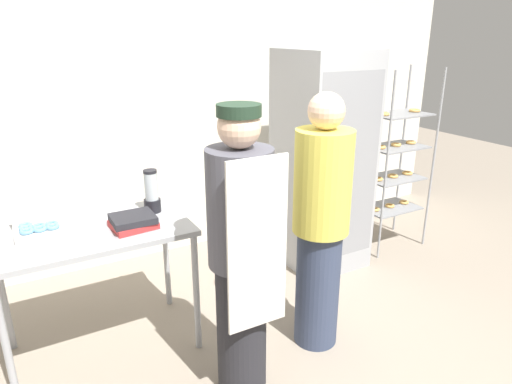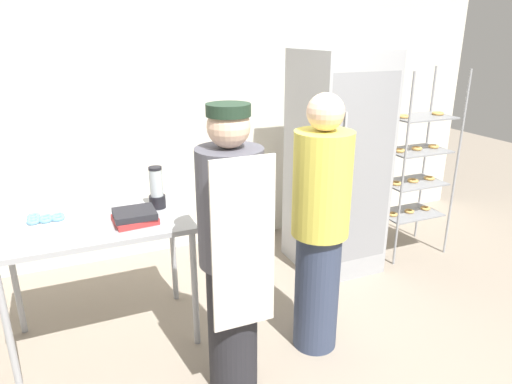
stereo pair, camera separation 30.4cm
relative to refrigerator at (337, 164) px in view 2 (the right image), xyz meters
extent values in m
cube|color=silver|center=(-0.93, 0.97, 0.40)|extent=(6.40, 0.12, 2.78)
cube|color=#9EA0A5|center=(0.00, 0.01, 0.00)|extent=(0.70, 0.75, 1.98)
cube|color=gray|center=(0.00, -0.36, 0.02)|extent=(0.64, 0.02, 1.63)
cylinder|color=silver|center=(-0.19, -0.38, 0.05)|extent=(0.02, 0.02, 0.98)
cylinder|color=#93969B|center=(0.53, -0.28, -0.09)|extent=(0.02, 0.02, 1.81)
cylinder|color=#93969B|center=(1.17, -0.28, -0.09)|extent=(0.02, 0.02, 1.81)
cylinder|color=#93969B|center=(0.53, 0.14, -0.09)|extent=(0.02, 0.02, 1.81)
cylinder|color=#93969B|center=(1.17, 0.14, -0.09)|extent=(0.02, 0.02, 1.81)
cube|color=gray|center=(0.85, -0.07, -0.59)|extent=(0.59, 0.39, 0.01)
torus|color=#DBA351|center=(0.64, -0.07, -0.57)|extent=(0.10, 0.10, 0.03)
torus|color=#DBA351|center=(0.85, -0.07, -0.57)|extent=(0.10, 0.10, 0.03)
torus|color=#DBA351|center=(1.05, -0.07, -0.57)|extent=(0.10, 0.10, 0.03)
cube|color=gray|center=(0.85, -0.07, -0.27)|extent=(0.59, 0.39, 0.01)
torus|color=#DBA351|center=(0.64, -0.07, -0.25)|extent=(0.11, 0.11, 0.03)
torus|color=#DBA351|center=(0.85, -0.07, -0.25)|extent=(0.11, 0.11, 0.03)
torus|color=#DBA351|center=(1.05, -0.07, -0.25)|extent=(0.11, 0.11, 0.03)
cube|color=gray|center=(0.85, -0.07, 0.05)|extent=(0.59, 0.39, 0.01)
torus|color=#DBA351|center=(0.64, -0.07, 0.07)|extent=(0.10, 0.10, 0.03)
torus|color=#DBA351|center=(0.85, -0.07, 0.07)|extent=(0.10, 0.10, 0.03)
torus|color=#DBA351|center=(1.05, -0.07, 0.07)|extent=(0.10, 0.10, 0.03)
cube|color=gray|center=(0.85, -0.07, 0.37)|extent=(0.59, 0.39, 0.01)
torus|color=#DBA351|center=(0.64, -0.07, 0.39)|extent=(0.11, 0.11, 0.03)
torus|color=#DBA351|center=(1.05, -0.07, 0.39)|extent=(0.11, 0.11, 0.03)
cube|color=#9EA0A5|center=(-2.11, -0.36, -0.10)|extent=(1.23, 0.71, 0.04)
cylinder|color=#9EA0A5|center=(-2.69, -0.67, -0.56)|extent=(0.04, 0.04, 0.87)
cylinder|color=#9EA0A5|center=(-1.54, -0.67, -0.56)|extent=(0.04, 0.04, 0.87)
cylinder|color=#9EA0A5|center=(-2.69, -0.04, -0.56)|extent=(0.04, 0.04, 0.87)
cylinder|color=#9EA0A5|center=(-1.54, -0.04, -0.56)|extent=(0.04, 0.04, 0.87)
cube|color=silver|center=(-2.41, -0.29, -0.06)|extent=(0.29, 0.20, 0.05)
cube|color=silver|center=(-2.41, -0.18, 0.07)|extent=(0.29, 0.01, 0.20)
torus|color=#669EC6|center=(-2.48, -0.34, -0.02)|extent=(0.08, 0.08, 0.03)
torus|color=#669EC6|center=(-2.41, -0.34, -0.02)|extent=(0.08, 0.08, 0.03)
torus|color=#669EC6|center=(-2.34, -0.34, -0.02)|extent=(0.08, 0.08, 0.03)
torus|color=#669EC6|center=(-2.48, -0.29, -0.02)|extent=(0.08, 0.08, 0.03)
torus|color=#669EC6|center=(-2.41, -0.29, -0.02)|extent=(0.08, 0.08, 0.03)
torus|color=#669EC6|center=(-2.34, -0.29, -0.02)|extent=(0.08, 0.08, 0.03)
torus|color=#669EC6|center=(-2.48, -0.24, -0.02)|extent=(0.08, 0.08, 0.03)
cylinder|color=black|center=(-1.67, -0.24, -0.04)|extent=(0.12, 0.12, 0.09)
cylinder|color=#B2BCC1|center=(-1.67, -0.24, 0.11)|extent=(0.09, 0.09, 0.19)
cylinder|color=black|center=(-1.67, -0.24, 0.21)|extent=(0.09, 0.09, 0.02)
cube|color=#B72D2D|center=(-1.87, -0.45, -0.06)|extent=(0.29, 0.26, 0.04)
cube|color=#232328|center=(-1.87, -0.45, -0.02)|extent=(0.27, 0.24, 0.04)
cylinder|color=#232328|center=(-1.43, -1.13, -0.56)|extent=(0.30, 0.30, 0.86)
cylinder|color=#4C4C56|center=(-1.43, -1.13, 0.20)|extent=(0.37, 0.37, 0.68)
sphere|color=beige|center=(-1.43, -1.13, 0.66)|extent=(0.23, 0.23, 0.23)
cube|color=beige|center=(-1.43, -1.33, 0.05)|extent=(0.36, 0.02, 0.98)
cylinder|color=#1E3323|center=(-1.43, -1.13, 0.74)|extent=(0.24, 0.24, 0.06)
cylinder|color=#333D56|center=(-0.77, -1.00, -0.56)|extent=(0.31, 0.31, 0.86)
cylinder|color=#DBCC4C|center=(-0.77, -1.00, 0.21)|extent=(0.38, 0.38, 0.68)
sphere|color=beige|center=(-0.77, -1.00, 0.67)|extent=(0.23, 0.23, 0.23)
camera|label=1|loc=(-2.50, -3.22, 1.12)|focal=32.00mm
camera|label=2|loc=(-2.23, -3.36, 1.12)|focal=32.00mm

